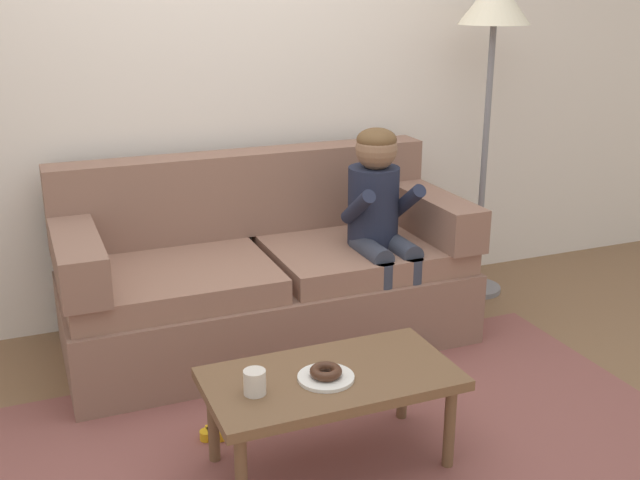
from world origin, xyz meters
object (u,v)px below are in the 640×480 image
Objects in this scene: coffee_table at (331,385)px; floor_lamp at (494,27)px; person_child at (380,215)px; couch at (265,278)px; donut at (326,371)px; mug at (255,382)px; toy_controller at (227,432)px.

floor_lamp is at bearing 40.77° from coffee_table.
couch is at bearing 159.34° from person_child.
floor_lamp is (1.51, 1.30, 1.20)m from coffee_table.
couch reaches higher than donut.
mug is at bearing -174.66° from coffee_table.
floor_lamp is (1.82, 1.33, 1.11)m from mug.
person_child is at bearing 45.14° from mug.
donut is 0.07× the size of floor_lamp.
mug is at bearing -57.38° from toy_controller.
coffee_table is 7.82× the size of donut.
person_child reaches higher than coffee_table.
floor_lamp is (1.83, 0.97, 1.53)m from toy_controller.
donut is 0.61m from toy_controller.
couch reaches higher than mug.
person_child is (0.55, -0.21, 0.33)m from couch.
mug is 0.05× the size of floor_lamp.
donut is 0.53× the size of toy_controller.
person_child is 1.27m from floor_lamp.
couch is at bearing 70.20° from mug.
person_child is at bearing 61.98° from toy_controller.
person_child is 1.23m from donut.
mug is 0.55m from toy_controller.
toy_controller is 2.58m from floor_lamp.
floor_lamp is (1.55, 1.33, 1.13)m from donut.
coffee_table is 0.85× the size of person_child.
toy_controller is (-0.44, -0.82, -0.32)m from couch.
toy_controller is 0.12× the size of floor_lamp.
donut is 2.33m from floor_lamp.
coffee_table is at bearing -16.22° from toy_controller.
coffee_table is 2.33m from floor_lamp.
floor_lamp is at bearing 6.03° from couch.
mug reaches higher than toy_controller.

